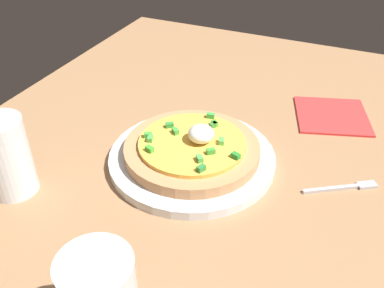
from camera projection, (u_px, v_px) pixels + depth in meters
The scene contains 6 objects.
dining_table at pixel (166, 182), 66.97cm from camera, with size 124.42×78.25×2.31cm, color #986F4A.
plate at pixel (192, 158), 68.78cm from camera, with size 26.41×26.41×1.52cm, color silver.
pizza at pixel (192, 148), 67.60cm from camera, with size 21.39×21.39×5.21cm.
cup_far at pixel (7, 159), 60.63cm from camera, with size 6.78×6.78×11.91cm.
fork at pixel (346, 187), 63.80cm from camera, with size 6.98×10.11×0.50cm.
napkin at pixel (332, 116), 80.38cm from camera, with size 12.90×12.90×0.40cm, color red.
Camera 1 is at (-45.17, -24.47, 44.70)cm, focal length 40.30 mm.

